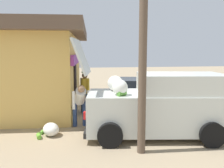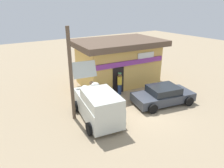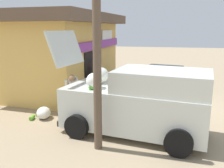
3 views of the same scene
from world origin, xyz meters
TOP-DOWN VIEW (x-y plane):
  - ground_plane at (0.00, 0.00)m, footprint 60.00×60.00m
  - storefront_bar at (1.40, 5.17)m, footprint 7.33×5.21m
  - delivery_van at (-2.97, 0.90)m, footprint 2.56×4.58m
  - parked_sedan at (1.75, 0.33)m, footprint 4.34×2.82m
  - vendor_standing at (0.02, 2.96)m, footprint 0.49×0.47m
  - customer_bending at (-1.84, 3.21)m, footprint 0.78×0.57m
  - unloaded_banana_pile at (-2.46, 4.15)m, footprint 0.73×0.75m
  - paint_bucket at (3.90, 2.14)m, footprint 0.33×0.33m
  - utility_pole at (-4.07, 1.77)m, footprint 0.20×0.20m

SIDE VIEW (x-z plane):
  - ground_plane at x=0.00m, z-range 0.00..0.00m
  - unloaded_banana_pile at x=-2.46m, z-range -0.02..0.37m
  - paint_bucket at x=3.90m, z-range 0.00..0.39m
  - parked_sedan at x=1.75m, z-range -0.03..1.18m
  - customer_bending at x=-1.84m, z-range 0.17..1.65m
  - delivery_van at x=-2.97m, z-range -0.50..2.40m
  - vendor_standing at x=0.02m, z-range 0.13..1.87m
  - storefront_bar at x=1.40m, z-range 0.08..3.70m
  - utility_pole at x=-4.07m, z-range 0.00..5.28m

